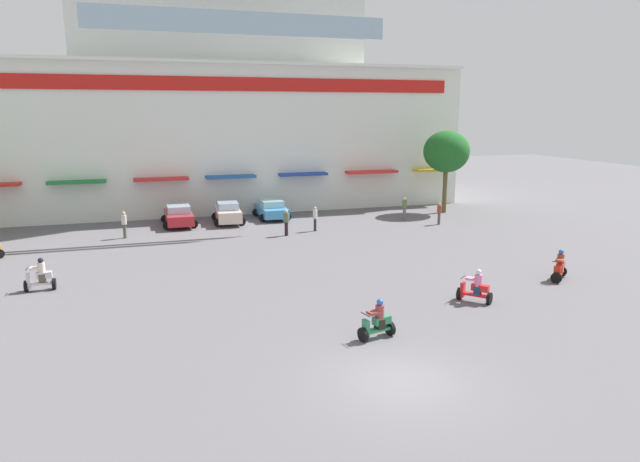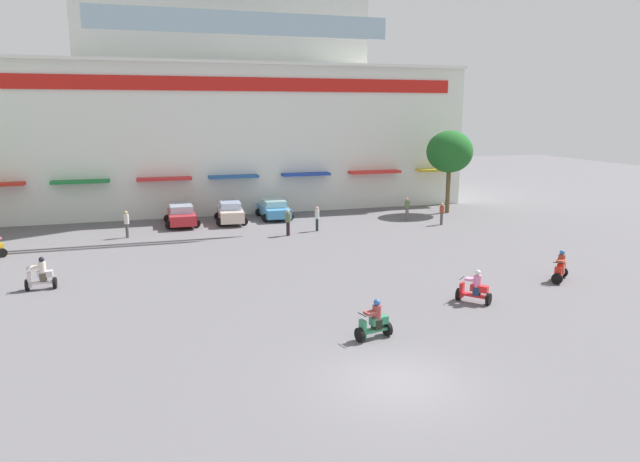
{
  "view_description": "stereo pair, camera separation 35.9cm",
  "coord_description": "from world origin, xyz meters",
  "px_view_note": "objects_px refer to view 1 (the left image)",
  "views": [
    {
      "loc": [
        -7.35,
        -14.75,
        8.07
      ],
      "look_at": [
        1.33,
        12.19,
        2.17
      ],
      "focal_mm": 32.54,
      "sensor_mm": 36.0,
      "label": 1
    },
    {
      "loc": [
        -7.01,
        -14.85,
        8.07
      ],
      "look_at": [
        1.33,
        12.19,
        2.17
      ],
      "focal_mm": 32.54,
      "sensor_mm": 36.0,
      "label": 2
    }
  ],
  "objects_px": {
    "parked_car_0": "(179,215)",
    "pedestrian_4": "(315,217)",
    "parked_car_1": "(228,212)",
    "pedestrian_1": "(405,207)",
    "plaza_tree_1": "(446,152)",
    "pedestrian_3": "(286,221)",
    "scooter_rider_1": "(40,277)",
    "parked_car_2": "(271,209)",
    "scooter_rider_2": "(560,267)",
    "pedestrian_0": "(124,223)",
    "scooter_rider_4": "(377,322)",
    "pedestrian_2": "(439,212)",
    "scooter_rider_0": "(475,288)"
  },
  "relations": [
    {
      "from": "pedestrian_3",
      "to": "pedestrian_4",
      "type": "bearing_deg",
      "value": 20.74
    },
    {
      "from": "parked_car_2",
      "to": "pedestrian_2",
      "type": "height_order",
      "value": "pedestrian_2"
    },
    {
      "from": "pedestrian_0",
      "to": "pedestrian_4",
      "type": "xyz_separation_m",
      "value": [
        12.34,
        -1.61,
        -0.04
      ]
    },
    {
      "from": "parked_car_2",
      "to": "scooter_rider_2",
      "type": "height_order",
      "value": "scooter_rider_2"
    },
    {
      "from": "parked_car_1",
      "to": "parked_car_2",
      "type": "distance_m",
      "value": 3.53
    },
    {
      "from": "parked_car_1",
      "to": "pedestrian_0",
      "type": "distance_m",
      "value": 7.76
    },
    {
      "from": "plaza_tree_1",
      "to": "parked_car_1",
      "type": "bearing_deg",
      "value": 177.33
    },
    {
      "from": "parked_car_1",
      "to": "pedestrian_4",
      "type": "distance_m",
      "value": 6.98
    },
    {
      "from": "scooter_rider_4",
      "to": "pedestrian_2",
      "type": "xyz_separation_m",
      "value": [
        12.74,
        18.29,
        0.31
      ]
    },
    {
      "from": "parked_car_0",
      "to": "parked_car_1",
      "type": "distance_m",
      "value": 3.49
    },
    {
      "from": "scooter_rider_1",
      "to": "pedestrian_3",
      "type": "xyz_separation_m",
      "value": [
        13.68,
        8.02,
        0.34
      ]
    },
    {
      "from": "parked_car_0",
      "to": "pedestrian_1",
      "type": "distance_m",
      "value": 16.57
    },
    {
      "from": "parked_car_2",
      "to": "pedestrian_0",
      "type": "height_order",
      "value": "pedestrian_0"
    },
    {
      "from": "parked_car_1",
      "to": "pedestrian_4",
      "type": "height_order",
      "value": "pedestrian_4"
    },
    {
      "from": "plaza_tree_1",
      "to": "scooter_rider_1",
      "type": "relative_size",
      "value": 4.27
    },
    {
      "from": "scooter_rider_1",
      "to": "pedestrian_4",
      "type": "xyz_separation_m",
      "value": [
        15.92,
        8.87,
        0.33
      ]
    },
    {
      "from": "scooter_rider_1",
      "to": "scooter_rider_4",
      "type": "bearing_deg",
      "value": -38.82
    },
    {
      "from": "pedestrian_4",
      "to": "pedestrian_1",
      "type": "bearing_deg",
      "value": 14.03
    },
    {
      "from": "pedestrian_1",
      "to": "plaza_tree_1",
      "type": "bearing_deg",
      "value": 23.4
    },
    {
      "from": "pedestrian_1",
      "to": "pedestrian_4",
      "type": "relative_size",
      "value": 1.01
    },
    {
      "from": "parked_car_1",
      "to": "pedestrian_2",
      "type": "xyz_separation_m",
      "value": [
        14.39,
        -5.18,
        0.13
      ]
    },
    {
      "from": "scooter_rider_2",
      "to": "scooter_rider_0",
      "type": "bearing_deg",
      "value": -163.92
    },
    {
      "from": "scooter_rider_2",
      "to": "pedestrian_0",
      "type": "height_order",
      "value": "pedestrian_0"
    },
    {
      "from": "scooter_rider_0",
      "to": "scooter_rider_4",
      "type": "height_order",
      "value": "scooter_rider_4"
    },
    {
      "from": "parked_car_0",
      "to": "pedestrian_4",
      "type": "relative_size",
      "value": 2.49
    },
    {
      "from": "pedestrian_4",
      "to": "parked_car_2",
      "type": "bearing_deg",
      "value": 107.9
    },
    {
      "from": "pedestrian_4",
      "to": "scooter_rider_2",
      "type": "bearing_deg",
      "value": -62.05
    },
    {
      "from": "pedestrian_0",
      "to": "pedestrian_3",
      "type": "relative_size",
      "value": 1.02
    },
    {
      "from": "parked_car_1",
      "to": "pedestrian_1",
      "type": "height_order",
      "value": "pedestrian_1"
    },
    {
      "from": "pedestrian_1",
      "to": "parked_car_0",
      "type": "bearing_deg",
      "value": 170.09
    },
    {
      "from": "parked_car_0",
      "to": "parked_car_2",
      "type": "height_order",
      "value": "parked_car_0"
    },
    {
      "from": "parked_car_1",
      "to": "pedestrian_3",
      "type": "distance_m",
      "value": 6.24
    },
    {
      "from": "scooter_rider_2",
      "to": "pedestrian_1",
      "type": "bearing_deg",
      "value": 90.62
    },
    {
      "from": "scooter_rider_1",
      "to": "pedestrian_0",
      "type": "xyz_separation_m",
      "value": [
        3.59,
        10.48,
        0.37
      ]
    },
    {
      "from": "pedestrian_0",
      "to": "parked_car_0",
      "type": "bearing_deg",
      "value": 40.83
    },
    {
      "from": "scooter_rider_2",
      "to": "parked_car_0",
      "type": "bearing_deg",
      "value": 130.27
    },
    {
      "from": "pedestrian_0",
      "to": "pedestrian_2",
      "type": "distance_m",
      "value": 21.64
    },
    {
      "from": "parked_car_0",
      "to": "scooter_rider_4",
      "type": "bearing_deg",
      "value": -77.71
    },
    {
      "from": "plaza_tree_1",
      "to": "pedestrian_3",
      "type": "height_order",
      "value": "plaza_tree_1"
    },
    {
      "from": "scooter_rider_4",
      "to": "pedestrian_2",
      "type": "relative_size",
      "value": 0.92
    },
    {
      "from": "pedestrian_4",
      "to": "pedestrian_3",
      "type": "bearing_deg",
      "value": -159.26
    },
    {
      "from": "parked_car_2",
      "to": "scooter_rider_1",
      "type": "xyz_separation_m",
      "value": [
        -14.15,
        -14.35,
        -0.08
      ]
    },
    {
      "from": "parked_car_2",
      "to": "scooter_rider_0",
      "type": "relative_size",
      "value": 2.78
    },
    {
      "from": "scooter_rider_1",
      "to": "pedestrian_1",
      "type": "relative_size",
      "value": 0.91
    },
    {
      "from": "pedestrian_0",
      "to": "pedestrian_4",
      "type": "distance_m",
      "value": 12.44
    },
    {
      "from": "parked_car_0",
      "to": "pedestrian_4",
      "type": "bearing_deg",
      "value": -28.71
    },
    {
      "from": "parked_car_0",
      "to": "pedestrian_1",
      "type": "height_order",
      "value": "pedestrian_1"
    },
    {
      "from": "parked_car_0",
      "to": "pedestrian_0",
      "type": "relative_size",
      "value": 2.39
    },
    {
      "from": "pedestrian_0",
      "to": "pedestrian_3",
      "type": "bearing_deg",
      "value": -13.68
    },
    {
      "from": "parked_car_0",
      "to": "plaza_tree_1",
      "type": "bearing_deg",
      "value": -2.53
    }
  ]
}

